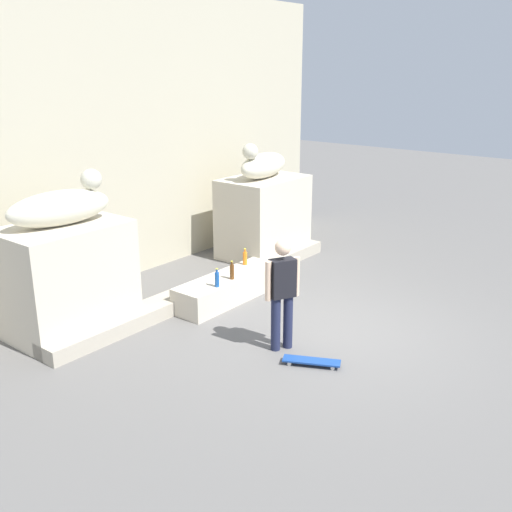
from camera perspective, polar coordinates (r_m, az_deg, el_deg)
The scene contains 13 objects.
ground_plane at distance 9.33m, azimuth 7.62°, elevation -7.40°, with size 40.00×40.00×0.00m, color #605E5B.
facade_wall at distance 11.72m, azimuth -12.89°, elevation 11.27°, with size 11.21×0.60×5.38m, color #B7B097.
pedestal_left at distance 9.51m, azimuth -17.80°, elevation -2.09°, with size 1.84×1.26×1.70m, color beige.
pedestal_right at distance 12.73m, azimuth 0.72°, elevation 3.81°, with size 1.84×1.26×1.70m, color beige.
statue_reclining_left at distance 9.21m, azimuth -18.27°, elevation 4.61°, with size 1.66×0.77×0.78m.
statue_reclining_right at distance 12.47m, azimuth 0.66°, elevation 8.84°, with size 1.67×0.79×0.78m.
ledge_block at distance 10.43m, azimuth -2.70°, elevation -3.08°, with size 2.21×0.64×0.46m, color beige.
skater at distance 8.42m, azimuth 2.56°, elevation -3.28°, with size 0.49×0.34×1.67m.
skateboard at distance 8.34m, azimuth 5.39°, elevation -10.07°, with size 0.53×0.81×0.08m.
bottle_orange at distance 10.87m, azimuth -1.07°, elevation -0.18°, with size 0.08×0.08×0.31m.
bottle_brown at distance 10.14m, azimuth -2.34°, elevation -1.50°, with size 0.08×0.08×0.33m.
bottle_blue at distance 9.81m, azimuth -3.79°, elevation -2.24°, with size 0.08×0.08×0.32m.
stair_step at distance 10.77m, azimuth -4.60°, elevation -3.04°, with size 6.76×0.50×0.24m, color #A9A08F.
Camera 1 is at (-7.30, -4.24, 3.99)m, focal length 41.38 mm.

